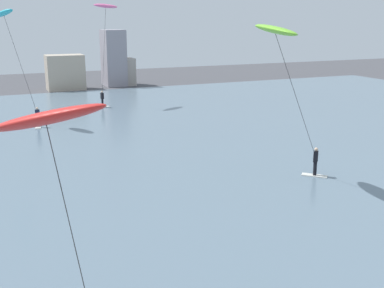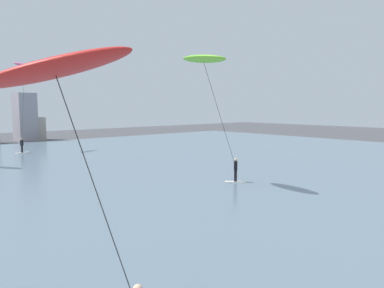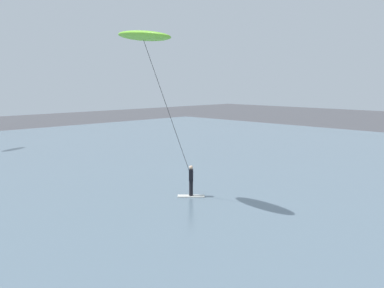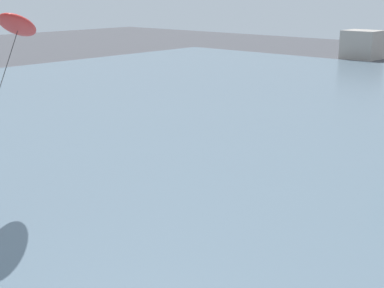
% 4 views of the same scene
% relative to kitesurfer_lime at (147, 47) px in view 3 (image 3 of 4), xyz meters
% --- Properties ---
extents(kitesurfer_lime, '(4.36, 4.01, 8.44)m').
position_rel_kitesurfer_lime_xyz_m(kitesurfer_lime, '(0.00, 0.00, 0.00)').
color(kitesurfer_lime, silver).
rests_on(kitesurfer_lime, water_bay).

